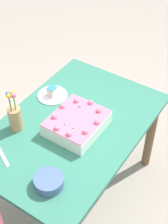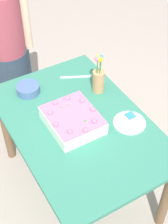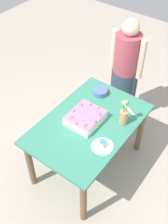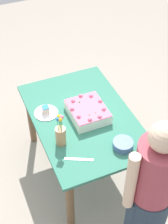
{
  "view_description": "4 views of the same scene",
  "coord_description": "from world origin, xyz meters",
  "px_view_note": "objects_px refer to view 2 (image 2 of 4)",
  "views": [
    {
      "loc": [
        -1.29,
        -0.95,
        2.37
      ],
      "look_at": [
        0.04,
        -0.08,
        0.88
      ],
      "focal_mm": 55.0,
      "sensor_mm": 36.0,
      "label": 1
    },
    {
      "loc": [
        1.39,
        -0.77,
        2.41
      ],
      "look_at": [
        0.03,
        0.02,
        0.86
      ],
      "focal_mm": 55.0,
      "sensor_mm": 36.0,
      "label": 2
    },
    {
      "loc": [
        1.64,
        1.16,
        2.9
      ],
      "look_at": [
        0.02,
        -0.05,
        0.89
      ],
      "focal_mm": 45.0,
      "sensor_mm": 36.0,
      "label": 3
    },
    {
      "loc": [
        -2.03,
        0.85,
        2.9
      ],
      "look_at": [
        -0.05,
        0.01,
        0.86
      ],
      "focal_mm": 55.0,
      "sensor_mm": 36.0,
      "label": 4
    }
  ],
  "objects_px": {
    "cake_knife": "(75,77)",
    "person_standing": "(6,45)",
    "fruit_bowl": "(28,89)",
    "sheet_cake": "(73,120)",
    "serving_plate_with_slice": "(130,121)",
    "flower_vase": "(99,79)"
  },
  "relations": [
    {
      "from": "person_standing",
      "to": "serving_plate_with_slice",
      "type": "bearing_deg",
      "value": 20.26
    },
    {
      "from": "serving_plate_with_slice",
      "to": "sheet_cake",
      "type": "bearing_deg",
      "value": -117.48
    },
    {
      "from": "cake_knife",
      "to": "fruit_bowl",
      "type": "relative_size",
      "value": 1.35
    },
    {
      "from": "flower_vase",
      "to": "person_standing",
      "type": "xyz_separation_m",
      "value": [
        -0.74,
        -0.41,
        -0.0
      ]
    },
    {
      "from": "sheet_cake",
      "to": "cake_knife",
      "type": "bearing_deg",
      "value": 148.92
    },
    {
      "from": "flower_vase",
      "to": "person_standing",
      "type": "height_order",
      "value": "person_standing"
    },
    {
      "from": "cake_knife",
      "to": "flower_vase",
      "type": "bearing_deg",
      "value": 133.9
    },
    {
      "from": "fruit_bowl",
      "to": "serving_plate_with_slice",
      "type": "bearing_deg",
      "value": 35.93
    },
    {
      "from": "cake_knife",
      "to": "fruit_bowl",
      "type": "height_order",
      "value": "fruit_bowl"
    },
    {
      "from": "sheet_cake",
      "to": "flower_vase",
      "type": "relative_size",
      "value": 1.2
    },
    {
      "from": "cake_knife",
      "to": "flower_vase",
      "type": "xyz_separation_m",
      "value": [
        0.22,
        0.07,
        0.11
      ]
    },
    {
      "from": "sheet_cake",
      "to": "serving_plate_with_slice",
      "type": "relative_size",
      "value": 1.69
    },
    {
      "from": "sheet_cake",
      "to": "cake_knife",
      "type": "distance_m",
      "value": 0.51
    },
    {
      "from": "cake_knife",
      "to": "person_standing",
      "type": "distance_m",
      "value": 0.63
    },
    {
      "from": "flower_vase",
      "to": "sheet_cake",
      "type": "bearing_deg",
      "value": -57.06
    },
    {
      "from": "fruit_bowl",
      "to": "person_standing",
      "type": "bearing_deg",
      "value": 175.6
    },
    {
      "from": "cake_knife",
      "to": "person_standing",
      "type": "height_order",
      "value": "person_standing"
    },
    {
      "from": "serving_plate_with_slice",
      "to": "flower_vase",
      "type": "relative_size",
      "value": 0.71
    },
    {
      "from": "cake_knife",
      "to": "fruit_bowl",
      "type": "bearing_deg",
      "value": 23.56
    },
    {
      "from": "cake_knife",
      "to": "fruit_bowl",
      "type": "xyz_separation_m",
      "value": [
        -0.02,
        -0.38,
        0.03
      ]
    },
    {
      "from": "sheet_cake",
      "to": "flower_vase",
      "type": "xyz_separation_m",
      "value": [
        -0.22,
        0.33,
        0.06
      ]
    },
    {
      "from": "cake_knife",
      "to": "fruit_bowl",
      "type": "distance_m",
      "value": 0.38
    }
  ]
}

